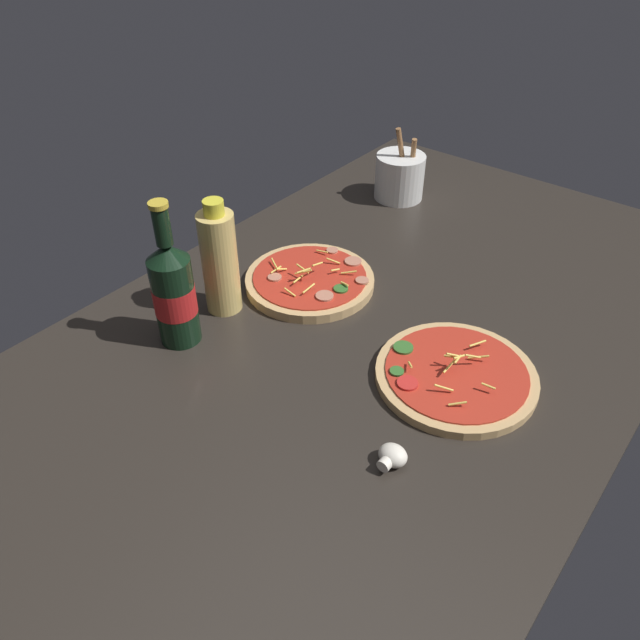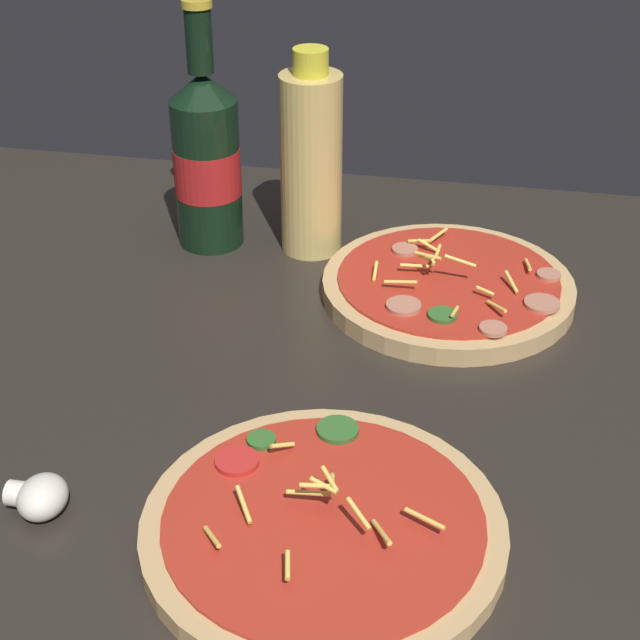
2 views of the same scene
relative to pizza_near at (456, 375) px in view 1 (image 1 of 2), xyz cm
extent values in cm
cube|color=#28231E|center=(-1.21, 18.62, -2.16)|extent=(160.00, 90.00, 2.50)
cylinder|color=tan|center=(0.04, -0.06, -0.14)|extent=(26.06, 26.06, 1.55)
cylinder|color=#B22D1E|center=(0.04, -0.06, 0.78)|extent=(22.94, 22.94, 0.30)
cylinder|color=#336628|center=(-0.66, 9.66, 1.13)|extent=(3.36, 3.36, 0.40)
cylinder|color=#336628|center=(-6.25, 7.30, 1.13)|extent=(2.30, 2.30, 0.40)
cylinder|color=red|center=(-7.47, 4.51, 1.13)|extent=(3.37, 3.37, 0.40)
cylinder|color=#EFCC56|center=(0.39, 1.44, 2.94)|extent=(0.79, 2.40, 0.90)
cylinder|color=#EFCC56|center=(-4.31, 6.09, 1.88)|extent=(1.76, 1.72, 1.02)
cylinder|color=#EFCC56|center=(-6.93, -3.95, 1.57)|extent=(1.94, 2.43, 1.02)
cylinder|color=#EFCC56|center=(-5.55, -0.76, 1.85)|extent=(1.91, 2.78, 1.22)
cylinder|color=#EFCC56|center=(-1.68, -6.03, 2.12)|extent=(0.84, 2.28, 0.59)
cylinder|color=#EFCC56|center=(0.04, -0.02, 3.91)|extent=(2.16, 1.17, 0.63)
cylinder|color=#EFCC56|center=(0.25, 1.14, 3.53)|extent=(1.68, 1.97, 0.91)
cylinder|color=#EFCC56|center=(4.34, -1.56, 1.77)|extent=(1.86, 3.13, 1.31)
cylinder|color=#EFCC56|center=(2.69, -1.21, 2.87)|extent=(2.14, 2.19, 1.11)
cylinder|color=#EFCC56|center=(-0.56, -0.10, 3.86)|extent=(2.17, 0.49, 0.47)
cylinder|color=#EFCC56|center=(-0.97, 0.85, 2.24)|extent=(3.23, 0.45, 0.75)
cylinder|color=#EFCC56|center=(7.12, 0.08, 1.98)|extent=(3.01, 1.83, 0.49)
cylinder|color=tan|center=(6.00, 35.42, 0.03)|extent=(25.12, 25.12, 1.89)
cylinder|color=#B22D1E|center=(6.00, 35.42, 1.13)|extent=(22.10, 22.10, 0.30)
cylinder|color=#B7755B|center=(15.78, 37.46, 1.48)|extent=(2.41, 2.41, 0.40)
cylinder|color=#B7755B|center=(10.74, 26.33, 1.48)|extent=(2.55, 2.55, 0.40)
cylinder|color=#B7755B|center=(2.29, 28.81, 1.48)|extent=(3.35, 3.35, 0.40)
cylinder|color=#B7755B|center=(1.09, 40.11, 1.48)|extent=(2.69, 2.69, 0.40)
cylinder|color=#336628|center=(6.02, 27.86, 1.48)|extent=(2.77, 2.77, 0.40)
cylinder|color=#B7755B|center=(15.11, 31.68, 1.48)|extent=(3.39, 3.39, 0.40)
cylinder|color=#EFCC56|center=(-1.64, 34.24, 1.85)|extent=(0.45, 2.68, 1.08)
cylinder|color=#EFCC56|center=(2.51, 41.00, 2.17)|extent=(2.52, 0.91, 0.90)
cylinder|color=#EFCC56|center=(10.90, 29.61, 1.92)|extent=(1.99, 2.74, 0.98)
cylinder|color=#EFCC56|center=(1.59, 32.02, 2.18)|extent=(3.25, 0.48, 0.71)
cylinder|color=#EFCC56|center=(3.68, 35.07, 3.46)|extent=(1.94, 3.06, 1.50)
cylinder|color=#EFCC56|center=(4.20, 43.02, 1.96)|extent=(1.98, 3.00, 0.67)
cylinder|color=#EFCC56|center=(9.71, 32.04, 2.07)|extent=(1.85, 1.09, 0.58)
cylinder|color=#EFCC56|center=(2.73, 35.52, 2.19)|extent=(3.20, 0.62, 0.38)
cylinder|color=#EFCC56|center=(3.86, 35.10, 3.67)|extent=(2.76, 1.55, 0.58)
cylinder|color=#EFCC56|center=(7.13, 27.83, 2.02)|extent=(0.71, 2.01, 0.57)
cylinder|color=#EFCC56|center=(13.70, 38.50, 1.87)|extent=(0.79, 2.59, 0.63)
cylinder|color=#EFCC56|center=(12.14, 34.42, 1.98)|extent=(1.60, 2.69, 1.19)
cylinder|color=#EFCC56|center=(3.49, 40.49, 1.98)|extent=(2.44, 1.03, 1.18)
cylinder|color=#EFCC56|center=(7.03, 34.34, 3.83)|extent=(3.18, 0.44, 1.22)
cylinder|color=#EFCC56|center=(4.63, 36.01, 3.37)|extent=(0.71, 3.33, 0.82)
cylinder|color=black|center=(-20.63, 42.66, 7.15)|extent=(7.10, 7.10, 16.13)
cone|color=black|center=(-20.63, 42.66, 16.68)|extent=(7.10, 7.10, 2.92)
cylinder|color=black|center=(-20.63, 42.66, 21.38)|extent=(2.70, 2.70, 6.49)
cylinder|color=gold|center=(-20.63, 42.66, 25.02)|extent=(3.10, 3.10, 0.80)
cylinder|color=red|center=(-20.63, 42.66, 7.47)|extent=(7.18, 7.18, 5.16)
cylinder|color=#D6B766|center=(-9.46, 43.25, 8.74)|extent=(6.52, 6.52, 19.31)
cylinder|color=yellow|center=(-9.46, 43.25, 19.71)|extent=(3.59, 3.59, 2.63)
cylinder|color=white|center=(-22.24, -1.43, 0.58)|extent=(1.92, 1.92, 1.92)
ellipsoid|color=silver|center=(-20.53, -1.43, 0.58)|extent=(3.62, 4.26, 2.98)
cylinder|color=silver|center=(48.44, 42.52, 4.38)|extent=(11.66, 11.66, 10.59)
cylinder|color=olive|center=(49.79, 40.22, 8.73)|extent=(2.92, 2.39, 10.88)
cylinder|color=olive|center=(48.23, 42.27, 9.93)|extent=(3.83, 3.50, 13.17)
camera|label=1|loc=(-71.18, -29.00, 68.89)|focal=35.00mm
camera|label=2|loc=(9.42, -50.22, 49.32)|focal=55.00mm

